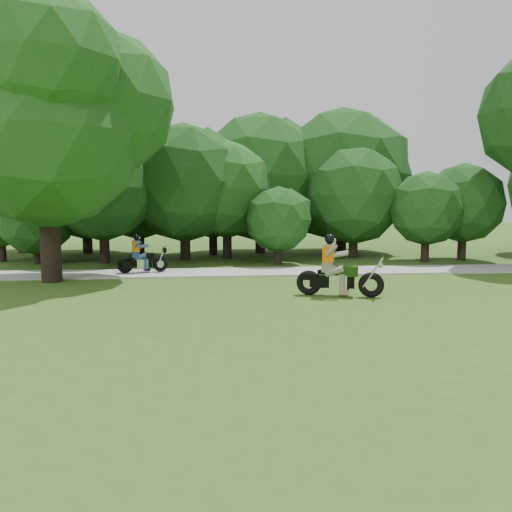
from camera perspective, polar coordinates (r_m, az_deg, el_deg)
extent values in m
plane|color=#345618|center=(12.63, 18.73, -6.76)|extent=(100.00, 100.00, 0.00)
cube|color=gray|center=(20.05, 9.28, -1.67)|extent=(60.00, 2.20, 0.06)
cylinder|color=black|center=(26.09, -13.15, 2.00)|extent=(0.48, 0.48, 1.80)
sphere|color=#143510|center=(26.03, -13.31, 8.01)|extent=(5.64, 5.64, 5.64)
cylinder|color=black|center=(24.17, 18.76, 0.96)|extent=(0.37, 0.37, 1.34)
sphere|color=#143510|center=(24.08, 18.91, 5.17)|extent=(3.40, 3.40, 3.40)
cylinder|color=black|center=(25.74, -26.98, 0.57)|extent=(0.31, 0.31, 1.04)
sphere|color=#1D4F16|center=(25.66, -27.11, 3.27)|extent=(2.14, 2.14, 2.14)
cylinder|color=black|center=(24.19, -23.66, 0.30)|extent=(0.37, 0.37, 0.95)
sphere|color=#143510|center=(24.09, -23.83, 3.99)|extent=(3.34, 3.34, 3.34)
cylinder|color=black|center=(27.42, 9.71, 2.27)|extent=(0.56, 0.56, 1.80)
sphere|color=#143510|center=(27.39, 9.83, 9.04)|extent=(7.18, 7.18, 7.18)
cylinder|color=black|center=(29.81, -25.16, 2.08)|extent=(0.50, 0.50, 1.80)
sphere|color=#143510|center=(29.77, -25.42, 7.52)|extent=(5.94, 5.94, 5.94)
cylinder|color=black|center=(28.09, -18.72, 2.12)|extent=(0.51, 0.51, 1.80)
sphere|color=#143510|center=(28.04, -18.93, 8.07)|extent=(6.20, 6.20, 6.20)
cylinder|color=black|center=(26.73, 0.50, 2.26)|extent=(0.54, 0.54, 1.80)
sphere|color=#143510|center=(26.69, 0.51, 8.95)|extent=(6.82, 6.82, 6.82)
cylinder|color=black|center=(24.10, -8.10, 1.76)|extent=(0.48, 0.48, 1.80)
sphere|color=#143510|center=(24.04, -8.20, 8.26)|extent=(5.63, 5.63, 5.63)
cylinder|color=black|center=(24.31, -3.31, 1.85)|extent=(0.44, 0.44, 1.80)
sphere|color=#1D4F16|center=(24.25, -3.34, 7.60)|extent=(4.73, 4.73, 4.73)
cylinder|color=black|center=(23.35, -16.93, 1.40)|extent=(0.44, 0.44, 1.80)
sphere|color=#143510|center=(23.28, -17.13, 7.41)|extent=(4.75, 4.75, 4.75)
cylinder|color=black|center=(21.97, 2.56, 0.38)|extent=(0.34, 0.34, 1.04)
sphere|color=#143510|center=(21.87, 2.58, 4.20)|extent=(2.90, 2.90, 2.90)
cylinder|color=black|center=(25.41, 22.47, 1.21)|extent=(0.39, 0.39, 1.48)
sphere|color=#143510|center=(25.33, 22.65, 5.60)|extent=(3.73, 3.73, 3.73)
cylinder|color=black|center=(26.02, -4.92, 1.95)|extent=(0.43, 0.43, 1.64)
sphere|color=#143510|center=(25.95, -4.97, 7.01)|extent=(4.54, 4.54, 4.54)
cylinder|color=black|center=(25.03, 11.05, 1.53)|extent=(0.44, 0.44, 1.50)
sphere|color=#143510|center=(24.95, 11.16, 6.86)|extent=(4.85, 4.85, 4.85)
cylinder|color=black|center=(18.48, -22.54, 3.71)|extent=(0.68, 0.68, 4.20)
sphere|color=#1D4F16|center=(18.60, -22.92, 12.66)|extent=(6.40, 6.40, 6.40)
sphere|color=#1D4F16|center=(19.13, -17.09, 16.32)|extent=(5.12, 5.12, 5.12)
sphere|color=#1D4F16|center=(19.85, -27.05, 14.96)|extent=(5.44, 5.44, 5.44)
sphere|color=#1D4F16|center=(19.25, -23.36, 22.15)|extent=(3.52, 3.52, 3.52)
torus|color=black|center=(14.89, 6.05, -3.05)|extent=(0.77, 0.43, 0.74)
torus|color=black|center=(14.80, 13.03, -3.23)|extent=(0.77, 0.43, 0.74)
cube|color=black|center=(14.82, 8.70, -2.92)|extent=(1.31, 0.65, 0.34)
cube|color=silver|center=(14.81, 9.39, -2.94)|extent=(0.60, 0.50, 0.42)
cube|color=black|center=(14.75, 10.54, -1.75)|extent=(0.62, 0.47, 0.28)
cube|color=black|center=(14.79, 8.16, -1.85)|extent=(0.63, 0.49, 0.11)
cylinder|color=silver|center=(14.75, 13.23, -1.81)|extent=(0.56, 0.22, 0.88)
cylinder|color=silver|center=(14.70, 14.26, -0.07)|extent=(0.25, 0.66, 0.04)
cube|color=#59604E|center=(14.77, 8.17, -1.28)|extent=(0.43, 0.48, 0.25)
cube|color=#59604E|center=(14.72, 8.27, 0.19)|extent=(0.40, 0.51, 0.59)
cube|color=#E56004|center=(14.72, 8.27, 0.28)|extent=(0.44, 0.56, 0.47)
sphere|color=black|center=(14.68, 8.42, 1.92)|extent=(0.30, 0.30, 0.30)
torus|color=black|center=(19.51, -14.73, -1.04)|extent=(0.62, 0.31, 0.60)
torus|color=black|center=(19.65, -10.87, -0.89)|extent=(0.62, 0.31, 0.60)
cube|color=black|center=(19.55, -13.26, -0.86)|extent=(0.98, 0.42, 0.27)
cube|color=silver|center=(19.56, -12.87, -0.84)|extent=(0.47, 0.38, 0.34)
cube|color=black|center=(19.55, -12.27, -0.07)|extent=(0.49, 0.35, 0.22)
cube|color=black|center=(19.51, -13.58, -0.22)|extent=(0.50, 0.37, 0.09)
cylinder|color=silver|center=(19.62, -10.78, -0.02)|extent=(0.34, 0.12, 0.77)
cylinder|color=silver|center=(19.61, -10.39, 1.07)|extent=(0.16, 0.54, 0.03)
cube|color=black|center=(19.32, -14.56, -0.98)|extent=(0.37, 0.18, 0.29)
cube|color=black|center=(19.69, -14.65, -0.84)|extent=(0.37, 0.18, 0.29)
cube|color=navy|center=(19.50, -13.59, 0.13)|extent=(0.33, 0.38, 0.21)
cube|color=navy|center=(19.47, -13.57, 1.03)|extent=(0.30, 0.40, 0.48)
cube|color=#E56004|center=(19.47, -13.57, 1.08)|extent=(0.33, 0.44, 0.38)
sphere|color=black|center=(19.44, -13.52, 2.09)|extent=(0.24, 0.24, 0.24)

